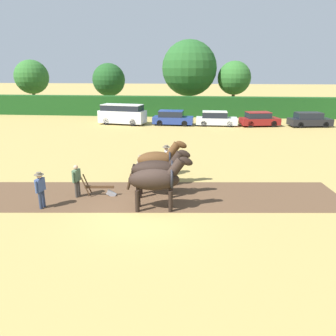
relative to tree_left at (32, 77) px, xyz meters
name	(u,v)px	position (x,y,z in m)	size (l,w,h in m)	color
ground_plane	(146,212)	(22.03, -34.07, -4.63)	(240.00, 240.00, 0.00)	#A88E4C
plowed_furrow_strip	(77,196)	(18.45, -32.51, -4.63)	(25.10, 3.88, 0.01)	brown
hedgerow	(183,106)	(22.03, -4.91, -3.40)	(74.14, 1.72, 2.47)	#194719
tree_left	(32,77)	(0.00, 0.00, 0.00)	(4.79, 4.79, 7.04)	brown
tree_center_left	(109,80)	(10.97, 1.22, -0.40)	(4.66, 4.66, 6.58)	brown
tree_center	(189,68)	(22.61, -0.25, 1.21)	(7.42, 7.42, 9.55)	#423323
tree_center_right	(234,78)	(28.70, -0.15, -0.06)	(4.47, 4.47, 6.83)	#4C3823
draft_horse_lead_left	(157,179)	(22.46, -33.68, -3.28)	(2.86, 1.15, 2.43)	black
draft_horse_lead_right	(158,169)	(22.31, -32.14, -3.31)	(2.90, 1.11, 2.34)	black
draft_horse_trail_left	(159,160)	(22.17, -30.61, -3.27)	(2.69, 1.09, 2.43)	#513319
plow	(102,189)	(19.67, -32.40, -4.31)	(1.63, 0.50, 1.13)	#4C331E
farmer_at_plow	(77,179)	(18.54, -32.60, -3.74)	(0.27, 0.63, 1.56)	#38332D
farmer_beside_team	(166,158)	(22.39, -28.98, -3.60)	(0.44, 0.68, 1.75)	#38332D
farmer_onlooker_left	(40,188)	(17.47, -34.02, -3.69)	(0.41, 0.63, 1.62)	#28334C
parked_van	(122,114)	(15.85, -11.71, -3.54)	(5.21, 2.80, 2.13)	silver
parked_car_left	(172,118)	(21.29, -11.65, -3.90)	(4.34, 2.04, 1.54)	navy
parked_car_center_left	(216,119)	(25.91, -11.70, -3.91)	(4.32, 1.78, 1.51)	silver
parked_car_center	(259,119)	(30.41, -11.57, -3.91)	(4.25, 2.50, 1.49)	maroon
parked_car_center_right	(309,120)	(35.57, -11.34, -3.93)	(4.47, 2.35, 1.48)	black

